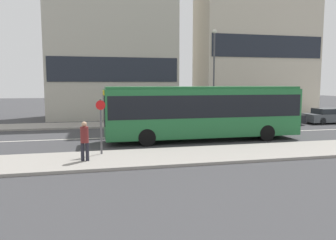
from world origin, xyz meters
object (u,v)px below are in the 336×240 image
Objects in this scene: street_lamp at (214,67)px; parked_car_0 at (278,117)px; bus_stop_sign at (101,122)px; parked_car_1 at (330,116)px; city_bus at (203,110)px; pedestrian_near_stop at (85,139)px.

parked_car_0 is at bearing -15.60° from street_lamp.
bus_stop_sign reaches higher than parked_car_0.
parked_car_1 is 1.78× the size of bus_stop_sign.
street_lamp reaches higher than city_bus.
parked_car_0 is 6.76m from street_lamp.
city_bus is 6.84m from bus_stop_sign.
city_bus is 14.69m from parked_car_1.
parked_car_0 is at bearing -137.50° from pedestrian_near_stop.
bus_stop_sign is (0.72, 1.24, 0.54)m from pedestrian_near_stop.
bus_stop_sign reaches higher than pedestrian_near_stop.
parked_car_1 is (13.51, 5.65, -1.25)m from city_bus.
parked_car_0 is 17.10m from bus_stop_sign.
street_lamp reaches higher than bus_stop_sign.
parked_car_1 is (4.97, -0.05, 0.01)m from parked_car_0.
city_bus is 2.56× the size of parked_car_1.
city_bus is 6.92× the size of pedestrian_near_stop.
city_bus is 10.34m from parked_car_0.
bus_stop_sign is (-19.58, -8.78, 1.02)m from parked_car_1.
parked_car_1 is at bearing 23.62° from city_bus.
parked_car_0 is (8.54, 5.70, -1.25)m from city_bus.
city_bus is 1.52× the size of street_lamp.
street_lamp is at bearing 164.40° from parked_car_0.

